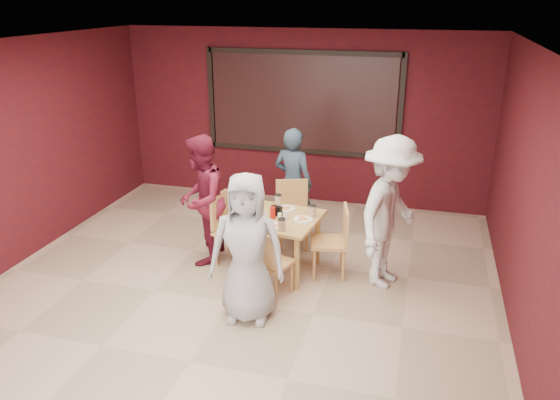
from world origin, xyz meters
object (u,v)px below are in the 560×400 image
(diner_left, at_px, (201,200))
(diner_back, at_px, (293,183))
(chair_front, at_px, (268,261))
(diner_right, at_px, (390,213))
(chair_right, at_px, (335,238))
(chair_back, at_px, (292,209))
(diner_front, at_px, (247,248))
(chair_left, at_px, (228,225))
(dining_table, at_px, (280,224))

(diner_left, bearing_deg, diner_back, 132.52)
(chair_front, bearing_deg, diner_right, 29.25)
(diner_left, bearing_deg, chair_right, 83.98)
(chair_back, relative_size, chair_right, 1.02)
(diner_front, height_order, diner_back, diner_front)
(diner_front, relative_size, diner_left, 0.98)
(chair_right, bearing_deg, chair_front, -130.59)
(chair_left, bearing_deg, diner_left, -174.57)
(diner_back, bearing_deg, chair_front, 108.49)
(chair_front, xyz_separation_m, chair_back, (-0.09, 1.48, 0.04))
(diner_back, bearing_deg, chair_left, 74.06)
(diner_left, distance_m, diner_right, 2.36)
(chair_back, relative_size, chair_left, 0.99)
(dining_table, bearing_deg, diner_back, 95.85)
(chair_back, bearing_deg, dining_table, -87.08)
(chair_back, bearing_deg, diner_left, -142.74)
(dining_table, distance_m, chair_left, 0.72)
(dining_table, relative_size, diner_right, 0.57)
(dining_table, bearing_deg, chair_left, 174.17)
(diner_front, bearing_deg, chair_back, 82.29)
(chair_front, bearing_deg, chair_right, 49.41)
(diner_front, bearing_deg, dining_table, 80.06)
(chair_back, bearing_deg, diner_back, 103.07)
(diner_back, relative_size, diner_right, 0.87)
(dining_table, height_order, diner_right, diner_right)
(chair_front, xyz_separation_m, diner_right, (1.26, 0.71, 0.44))
(chair_back, height_order, diner_back, diner_back)
(chair_right, relative_size, diner_front, 0.55)
(chair_right, distance_m, diner_left, 1.76)
(chair_back, height_order, diner_front, diner_front)
(chair_right, distance_m, diner_front, 1.42)
(diner_left, height_order, diner_right, diner_right)
(diner_back, bearing_deg, dining_table, 109.04)
(diner_back, bearing_deg, chair_back, 116.26)
(diner_front, height_order, diner_left, diner_left)
(chair_left, distance_m, diner_right, 2.06)
(diner_left, bearing_deg, chair_back, 120.44)
(chair_front, xyz_separation_m, chair_left, (-0.75, 0.75, 0.05))
(chair_right, height_order, diner_front, diner_front)
(dining_table, bearing_deg, chair_back, 92.92)
(chair_left, height_order, diner_left, diner_left)
(chair_back, distance_m, diner_right, 1.61)
(chair_front, height_order, diner_front, diner_front)
(diner_right, bearing_deg, diner_left, 108.85)
(diner_back, bearing_deg, diner_left, 62.53)
(dining_table, height_order, chair_front, dining_table)
(diner_front, bearing_deg, chair_left, 111.46)
(chair_back, height_order, chair_left, chair_left)
(dining_table, distance_m, chair_right, 0.70)
(diner_back, distance_m, diner_left, 1.43)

